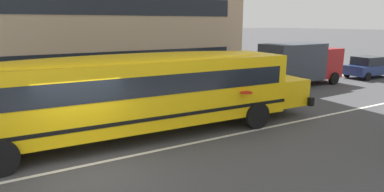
% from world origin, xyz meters
% --- Properties ---
extents(ground_plane, '(400.00, 400.00, 0.00)m').
position_xyz_m(ground_plane, '(0.00, 0.00, 0.00)').
color(ground_plane, '#424244').
extents(sidewalk_far, '(120.00, 3.00, 0.01)m').
position_xyz_m(sidewalk_far, '(0.00, 8.14, 0.01)').
color(sidewalk_far, gray).
rests_on(sidewalk_far, ground_plane).
extents(lane_centreline, '(110.00, 0.16, 0.01)m').
position_xyz_m(lane_centreline, '(0.00, 0.00, 0.00)').
color(lane_centreline, silver).
rests_on(lane_centreline, ground_plane).
extents(school_bus, '(13.75, 3.52, 3.06)m').
position_xyz_m(school_bus, '(2.53, 1.64, 1.82)').
color(school_bus, yellow).
rests_on(school_bus, ground_plane).
extents(parked_car_dark_blue_past_driveway, '(3.95, 1.97, 1.64)m').
position_xyz_m(parked_car_dark_blue_past_driveway, '(22.12, 5.31, 0.84)').
color(parked_car_dark_blue_past_driveway, navy).
rests_on(parked_car_dark_blue_past_driveway, ground_plane).
extents(box_truck, '(6.12, 2.64, 2.82)m').
position_xyz_m(box_truck, '(15.21, 5.80, 1.54)').
color(box_truck, maroon).
rests_on(box_truck, ground_plane).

